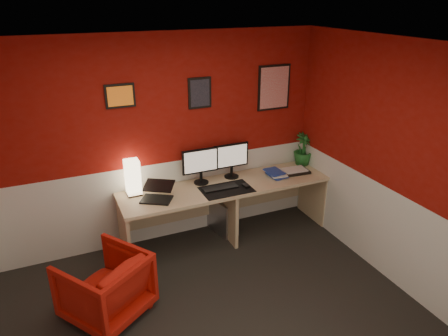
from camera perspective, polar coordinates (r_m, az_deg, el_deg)
ground at (r=4.11m, az=-0.99°, el=-21.27°), size 4.00×3.50×0.01m
ceiling at (r=2.97m, az=-1.33°, el=15.88°), size 4.00×3.50×0.01m
wall_back at (r=4.89m, az=-9.06°, el=3.34°), size 4.00×0.01×2.50m
wall_right at (r=4.45m, az=23.40°, el=-0.35°), size 0.01×3.50×2.50m
wainscot_back at (r=5.18m, az=-8.53°, el=-4.51°), size 4.00×0.01×1.00m
wainscot_right at (r=4.77m, az=21.95°, el=-8.67°), size 0.01×3.50×1.00m
desk at (r=5.17m, az=0.41°, el=-5.99°), size 2.60×0.65×0.73m
shoji_lamp at (r=4.80m, az=-12.43°, el=-1.41°), size 0.16×0.16×0.40m
laptop at (r=4.65m, az=-9.33°, el=-3.19°), size 0.40×0.37×0.22m
monitor_left at (r=4.95m, az=-3.23°, el=0.99°), size 0.45×0.06×0.58m
monitor_right at (r=5.10m, az=1.06°, el=1.73°), size 0.45×0.06×0.58m
desk_mat at (r=4.88m, az=0.35°, el=-2.97°), size 0.60×0.38×0.01m
keyboard at (r=4.90m, az=-0.53°, el=-2.72°), size 0.42×0.15×0.02m
mouse at (r=4.94m, az=3.03°, el=-2.45°), size 0.07×0.10×0.03m
book_bottom at (r=5.22m, az=6.37°, el=-1.19°), size 0.20×0.27×0.02m
book_middle at (r=5.24m, az=6.29°, el=-0.82°), size 0.25×0.30×0.02m
book_top at (r=5.20m, az=6.02°, el=-0.70°), size 0.20×0.26×0.02m
zen_tray at (r=5.42m, az=9.67°, el=-0.43°), size 0.37×0.28×0.03m
potted_plant at (r=5.62m, az=10.82°, el=2.55°), size 0.29×0.29×0.43m
pc_tower at (r=5.37m, az=-0.24°, el=-6.52°), size 0.29×0.48×0.45m
armchair at (r=4.20m, az=-16.01°, el=-15.36°), size 0.97×0.97×0.64m
art_left at (r=4.63m, az=-14.10°, el=9.60°), size 0.32×0.02×0.26m
art_center at (r=4.87m, az=-3.36°, el=10.27°), size 0.28×0.02×0.36m
art_right at (r=5.29m, az=6.88°, el=10.94°), size 0.44×0.02×0.56m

